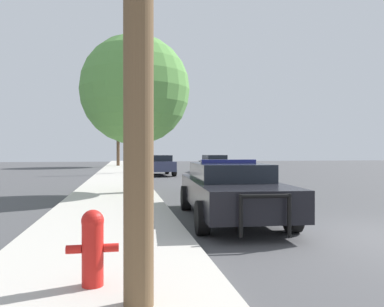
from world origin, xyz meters
The scene contains 9 objects.
sidewalk_left centered at (-5.10, 0.00, 0.07)m, with size 3.00×110.00×0.13m.
police_car centered at (-2.27, 2.45, 0.72)m, with size 2.30×5.25×1.42m.
fire_hydrant centered at (-5.12, -1.91, 0.58)m, with size 0.57×0.25×0.84m.
traffic_light centered at (-3.03, 20.89, 3.71)m, with size 3.68×0.35×5.06m.
car_background_oncoming centered at (2.20, 21.89, 0.73)m, with size 1.95×4.31×1.35m.
car_background_midblock centered at (-2.41, 19.14, 0.74)m, with size 2.06×4.38×1.37m.
car_background_distant centered at (-1.54, 43.17, 0.69)m, with size 2.18×4.51×1.28m.
tree_sidewalk_near centered at (-4.35, 7.62, 3.84)m, with size 3.98×3.98×5.72m.
tree_sidewalk_far centered at (-5.29, 33.94, 5.81)m, with size 5.47×5.47×8.42m.
Camera 1 is at (-4.79, -6.16, 1.61)m, focal length 35.00 mm.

